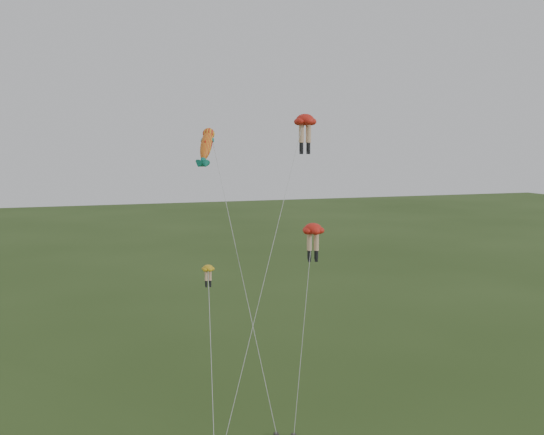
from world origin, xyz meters
name	(u,v)px	position (x,y,z in m)	size (l,w,h in m)	color
legs_kite_red_high	(304,125)	(6.34, 9.86, 18.72)	(9.77, 10.81, 19.56)	red
legs_kite_red_mid	(313,235)	(3.89, 2.05, 11.73)	(3.18, 3.65, 12.45)	red
legs_kite_yellow	(208,280)	(-2.06, 5.16, 8.61)	(2.19, 9.21, 9.51)	gold
fish_kite	(207,145)	(-1.11, 9.50, 17.22)	(3.04, 11.19, 18.75)	yellow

